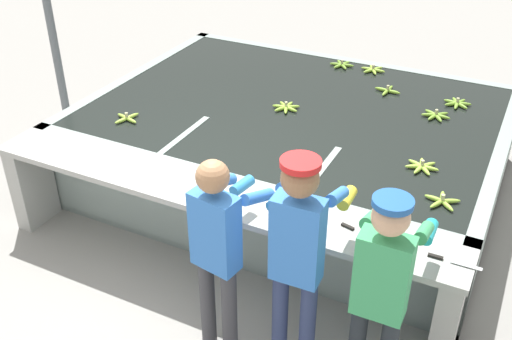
# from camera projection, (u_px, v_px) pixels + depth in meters

# --- Properties ---
(ground_plane) EXTENTS (80.00, 80.00, 0.00)m
(ground_plane) POSITION_uv_depth(u_px,v_px,m) (197.00, 295.00, 4.93)
(ground_plane) COLOR gray
(ground_plane) RESTS_ON ground
(wash_tank) EXTENTS (4.04, 3.05, 0.88)m
(wash_tank) POSITION_uv_depth(u_px,v_px,m) (294.00, 145.00, 6.20)
(wash_tank) COLOR gray
(wash_tank) RESTS_ON ground
(work_ledge) EXTENTS (4.04, 0.45, 0.88)m
(work_ledge) POSITION_uv_depth(u_px,v_px,m) (208.00, 220.00, 4.78)
(work_ledge) COLOR #9E9E99
(work_ledge) RESTS_ON ground
(worker_0) EXTENTS (0.48, 0.74, 1.61)m
(worker_0) POSITION_uv_depth(u_px,v_px,m) (219.00, 243.00, 3.97)
(worker_0) COLOR #38383D
(worker_0) RESTS_ON ground
(worker_1) EXTENTS (0.42, 0.73, 1.73)m
(worker_1) POSITION_uv_depth(u_px,v_px,m) (298.00, 249.00, 3.76)
(worker_1) COLOR navy
(worker_1) RESTS_ON ground
(worker_2) EXTENTS (0.41, 0.72, 1.64)m
(worker_2) POSITION_uv_depth(u_px,v_px,m) (382.00, 286.00, 3.58)
(worker_2) COLOR #1E2328
(worker_2) RESTS_ON ground
(banana_bunch_floating_0) EXTENTS (0.28, 0.28, 0.08)m
(banana_bunch_floating_0) POSITION_uv_depth(u_px,v_px,m) (286.00, 107.00, 5.92)
(banana_bunch_floating_0) COLOR #8CB738
(banana_bunch_floating_0) RESTS_ON wash_tank
(banana_bunch_floating_1) EXTENTS (0.27, 0.27, 0.08)m
(banana_bunch_floating_1) POSITION_uv_depth(u_px,v_px,m) (442.00, 201.00, 4.52)
(banana_bunch_floating_1) COLOR #93BC3D
(banana_bunch_floating_1) RESTS_ON wash_tank
(banana_bunch_floating_2) EXTENTS (0.28, 0.28, 0.08)m
(banana_bunch_floating_2) POSITION_uv_depth(u_px,v_px,m) (342.00, 65.00, 6.89)
(banana_bunch_floating_2) COLOR #75A333
(banana_bunch_floating_2) RESTS_ON wash_tank
(banana_bunch_floating_3) EXTENTS (0.27, 0.28, 0.08)m
(banana_bunch_floating_3) POSITION_uv_depth(u_px,v_px,m) (422.00, 166.00, 4.95)
(banana_bunch_floating_3) COLOR #9EC642
(banana_bunch_floating_3) RESTS_ON wash_tank
(banana_bunch_floating_4) EXTENTS (0.28, 0.26, 0.08)m
(banana_bunch_floating_4) POSITION_uv_depth(u_px,v_px,m) (373.00, 70.00, 6.76)
(banana_bunch_floating_4) COLOR #93BC3D
(banana_bunch_floating_4) RESTS_ON wash_tank
(banana_bunch_floating_5) EXTENTS (0.28, 0.28, 0.08)m
(banana_bunch_floating_5) POSITION_uv_depth(u_px,v_px,m) (127.00, 118.00, 5.71)
(banana_bunch_floating_5) COLOR #9EC642
(banana_bunch_floating_5) RESTS_ON wash_tank
(banana_bunch_floating_6) EXTENTS (0.28, 0.28, 0.08)m
(banana_bunch_floating_6) POSITION_uv_depth(u_px,v_px,m) (436.00, 115.00, 5.77)
(banana_bunch_floating_6) COLOR #75A333
(banana_bunch_floating_6) RESTS_ON wash_tank
(banana_bunch_floating_7) EXTENTS (0.28, 0.28, 0.08)m
(banana_bunch_floating_7) POSITION_uv_depth(u_px,v_px,m) (388.00, 90.00, 6.27)
(banana_bunch_floating_7) COLOR #7FAD33
(banana_bunch_floating_7) RESTS_ON wash_tank
(banana_bunch_floating_8) EXTENTS (0.28, 0.28, 0.08)m
(banana_bunch_floating_8) POSITION_uv_depth(u_px,v_px,m) (457.00, 103.00, 6.00)
(banana_bunch_floating_8) COLOR #75A333
(banana_bunch_floating_8) RESTS_ON wash_tank
(knife_0) EXTENTS (0.35, 0.11, 0.02)m
(knife_0) POSITION_uv_depth(u_px,v_px,m) (356.00, 230.00, 4.21)
(knife_0) COLOR silver
(knife_0) RESTS_ON work_ledge
(knife_1) EXTENTS (0.35, 0.03, 0.02)m
(knife_1) POSITION_uv_depth(u_px,v_px,m) (446.00, 260.00, 3.94)
(knife_1) COLOR silver
(knife_1) RESTS_ON work_ledge
(support_post_left) EXTENTS (0.09, 0.09, 3.20)m
(support_post_left) POSITION_uv_depth(u_px,v_px,m) (48.00, 9.00, 6.35)
(support_post_left) COLOR slate
(support_post_left) RESTS_ON ground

